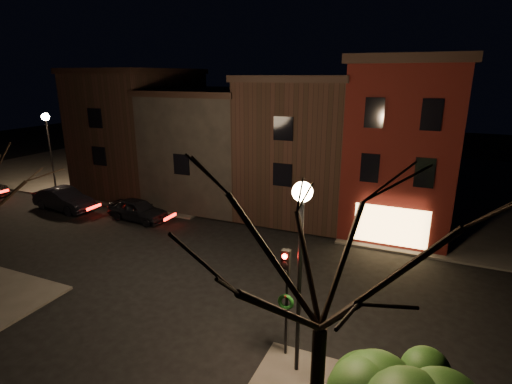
# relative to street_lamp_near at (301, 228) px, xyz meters

# --- Properties ---
(ground) EXTENTS (120.00, 120.00, 0.00)m
(ground) POSITION_rel_street_lamp_near_xyz_m (-6.20, 6.00, -5.18)
(ground) COLOR black
(ground) RESTS_ON ground
(sidewalk_far_left) EXTENTS (30.00, 30.00, 0.12)m
(sidewalk_far_left) POSITION_rel_street_lamp_near_xyz_m (-26.20, 26.00, -5.12)
(sidewalk_far_left) COLOR #2D2B28
(sidewalk_far_left) RESTS_ON ground
(corner_building) EXTENTS (6.50, 8.50, 10.50)m
(corner_building) POSITION_rel_street_lamp_near_xyz_m (1.80, 15.47, 0.22)
(corner_building) COLOR #4D100D
(corner_building) RESTS_ON ground
(row_building_a) EXTENTS (7.30, 10.30, 9.40)m
(row_building_a) POSITION_rel_street_lamp_near_xyz_m (-4.70, 16.50, -0.34)
(row_building_a) COLOR black
(row_building_a) RESTS_ON ground
(row_building_b) EXTENTS (7.80, 10.30, 8.40)m
(row_building_b) POSITION_rel_street_lamp_near_xyz_m (-11.95, 16.50, -0.85)
(row_building_b) COLOR black
(row_building_b) RESTS_ON ground
(row_building_c) EXTENTS (7.30, 10.30, 9.90)m
(row_building_c) POSITION_rel_street_lamp_near_xyz_m (-19.20, 16.50, -0.09)
(row_building_c) COLOR black
(row_building_c) RESTS_ON ground
(street_lamp_near) EXTENTS (0.60, 0.60, 6.48)m
(street_lamp_near) POSITION_rel_street_lamp_near_xyz_m (0.00, 0.00, 0.00)
(street_lamp_near) COLOR black
(street_lamp_near) RESTS_ON sidewalk_near_right
(street_lamp_far) EXTENTS (0.60, 0.60, 6.48)m
(street_lamp_far) POSITION_rel_street_lamp_near_xyz_m (-25.20, 12.20, 0.00)
(street_lamp_far) COLOR black
(street_lamp_far) RESTS_ON sidewalk_far_left
(traffic_signal) EXTENTS (0.58, 0.38, 4.05)m
(traffic_signal) POSITION_rel_street_lamp_near_xyz_m (-0.60, 0.49, -2.37)
(traffic_signal) COLOR black
(traffic_signal) RESTS_ON sidewalk_near_right
(bare_tree_right) EXTENTS (6.40, 6.40, 8.50)m
(bare_tree_right) POSITION_rel_street_lamp_near_xyz_m (1.30, -2.50, 0.97)
(bare_tree_right) COLOR black
(bare_tree_right) RESTS_ON sidewalk_near_right
(parked_car_a) EXTENTS (4.50, 2.09, 1.49)m
(parked_car_a) POSITION_rel_street_lamp_near_xyz_m (-14.39, 9.58, -4.43)
(parked_car_a) COLOR black
(parked_car_a) RESTS_ON ground
(parked_car_b) EXTENTS (5.10, 2.17, 1.63)m
(parked_car_b) POSITION_rel_street_lamp_near_xyz_m (-20.76, 9.12, -4.36)
(parked_car_b) COLOR black
(parked_car_b) RESTS_ON ground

